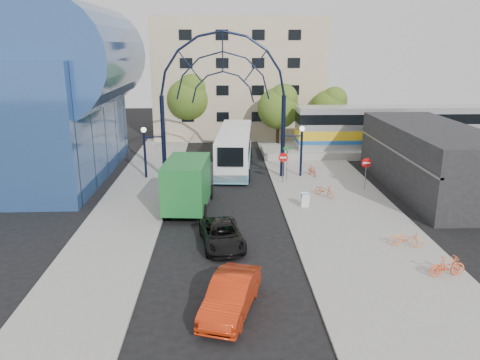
{
  "coord_description": "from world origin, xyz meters",
  "views": [
    {
      "loc": [
        -0.1,
        -24.54,
        11.02
      ],
      "look_at": [
        1.08,
        6.0,
        2.12
      ],
      "focal_mm": 35.0,
      "sensor_mm": 36.0,
      "label": 1
    }
  ],
  "objects_px": {
    "tree_north_a": "(279,106)",
    "bike_near_b": "(312,170)",
    "tree_north_c": "(330,106)",
    "black_suv": "(222,235)",
    "street_name_sign": "(287,157)",
    "do_not_enter_sign": "(366,166)",
    "sandwich_board": "(305,198)",
    "stop_sign": "(283,160)",
    "train_car": "(419,127)",
    "green_truck": "(189,183)",
    "city_bus": "(235,148)",
    "red_sedan": "(231,295)",
    "bike_far_a": "(407,239)",
    "bike_far_c": "(446,267)",
    "bike_far_b": "(448,266)",
    "bike_near_a": "(324,190)",
    "tree_north_b": "(189,96)",
    "gateway_arch": "(223,76)"
  },
  "relations": [
    {
      "from": "gateway_arch",
      "to": "city_bus",
      "type": "xyz_separation_m",
      "value": [
        1.04,
        3.53,
        -6.74
      ]
    },
    {
      "from": "red_sedan",
      "to": "bike_near_b",
      "type": "xyz_separation_m",
      "value": [
        7.42,
        20.88,
        -0.2
      ]
    },
    {
      "from": "train_car",
      "to": "bike_far_c",
      "type": "xyz_separation_m",
      "value": [
        -9.27,
        -26.25,
        -2.34
      ]
    },
    {
      "from": "street_name_sign",
      "to": "bike_near_b",
      "type": "distance_m",
      "value": 3.19
    },
    {
      "from": "do_not_enter_sign",
      "to": "sandwich_board",
      "type": "relative_size",
      "value": 2.51
    },
    {
      "from": "do_not_enter_sign",
      "to": "tree_north_c",
      "type": "xyz_separation_m",
      "value": [
        1.12,
        17.93,
        2.3
      ]
    },
    {
      "from": "train_car",
      "to": "tree_north_a",
      "type": "height_order",
      "value": "tree_north_a"
    },
    {
      "from": "bike_near_a",
      "to": "bike_far_c",
      "type": "bearing_deg",
      "value": -112.12
    },
    {
      "from": "black_suv",
      "to": "bike_far_c",
      "type": "xyz_separation_m",
      "value": [
        10.9,
        -4.19,
        -0.11
      ]
    },
    {
      "from": "train_car",
      "to": "green_truck",
      "type": "xyz_separation_m",
      "value": [
        -22.43,
        -15.55,
        -1.08
      ]
    },
    {
      "from": "train_car",
      "to": "black_suv",
      "type": "height_order",
      "value": "train_car"
    },
    {
      "from": "stop_sign",
      "to": "city_bus",
      "type": "distance_m",
      "value": 6.69
    },
    {
      "from": "stop_sign",
      "to": "do_not_enter_sign",
      "type": "relative_size",
      "value": 1.01
    },
    {
      "from": "city_bus",
      "to": "tree_north_a",
      "type": "bearing_deg",
      "value": 63.37
    },
    {
      "from": "black_suv",
      "to": "tree_north_c",
      "type": "bearing_deg",
      "value": 57.81
    },
    {
      "from": "street_name_sign",
      "to": "bike_far_a",
      "type": "distance_m",
      "value": 14.39
    },
    {
      "from": "bike_near_a",
      "to": "gateway_arch",
      "type": "bearing_deg",
      "value": 105.21
    },
    {
      "from": "tree_north_a",
      "to": "city_bus",
      "type": "distance_m",
      "value": 10.21
    },
    {
      "from": "bike_far_b",
      "to": "bike_near_b",
      "type": "bearing_deg",
      "value": 6.09
    },
    {
      "from": "do_not_enter_sign",
      "to": "green_truck",
      "type": "bearing_deg",
      "value": -165.19
    },
    {
      "from": "stop_sign",
      "to": "train_car",
      "type": "xyz_separation_m",
      "value": [
        15.2,
        10.0,
        0.91
      ]
    },
    {
      "from": "do_not_enter_sign",
      "to": "tree_north_a",
      "type": "relative_size",
      "value": 0.35
    },
    {
      "from": "gateway_arch",
      "to": "tree_north_c",
      "type": "bearing_deg",
      "value": 48.96
    },
    {
      "from": "do_not_enter_sign",
      "to": "city_bus",
      "type": "height_order",
      "value": "city_bus"
    },
    {
      "from": "tree_north_b",
      "to": "bike_near_a",
      "type": "height_order",
      "value": "tree_north_b"
    },
    {
      "from": "tree_north_b",
      "to": "sandwich_board",
      "type": "bearing_deg",
      "value": -68.41
    },
    {
      "from": "do_not_enter_sign",
      "to": "tree_north_b",
      "type": "bearing_deg",
      "value": 126.74
    },
    {
      "from": "city_bus",
      "to": "tree_north_b",
      "type": "bearing_deg",
      "value": 116.18
    },
    {
      "from": "stop_sign",
      "to": "do_not_enter_sign",
      "type": "xyz_separation_m",
      "value": [
        6.2,
        -2.0,
        -0.02
      ]
    },
    {
      "from": "tree_north_b",
      "to": "bike_near_b",
      "type": "distance_m",
      "value": 20.19
    },
    {
      "from": "gateway_arch",
      "to": "bike_far_c",
      "type": "bearing_deg",
      "value": -59.55
    },
    {
      "from": "tree_north_c",
      "to": "bike_far_b",
      "type": "height_order",
      "value": "tree_north_c"
    },
    {
      "from": "bike_far_a",
      "to": "bike_far_c",
      "type": "relative_size",
      "value": 1.09
    },
    {
      "from": "tree_north_c",
      "to": "black_suv",
      "type": "relative_size",
      "value": 1.36
    },
    {
      "from": "red_sedan",
      "to": "tree_north_c",
      "type": "bearing_deg",
      "value": 87.54
    },
    {
      "from": "bike_far_b",
      "to": "bike_far_c",
      "type": "relative_size",
      "value": 1.06
    },
    {
      "from": "train_car",
      "to": "bike_near_b",
      "type": "height_order",
      "value": "train_car"
    },
    {
      "from": "bike_near_a",
      "to": "bike_near_b",
      "type": "distance_m",
      "value": 5.77
    },
    {
      "from": "street_name_sign",
      "to": "train_car",
      "type": "xyz_separation_m",
      "value": [
        14.8,
        9.4,
        0.77
      ]
    },
    {
      "from": "do_not_enter_sign",
      "to": "sandwich_board",
      "type": "height_order",
      "value": "do_not_enter_sign"
    },
    {
      "from": "bike_near_b",
      "to": "city_bus",
      "type": "bearing_deg",
      "value": 137.74
    },
    {
      "from": "do_not_enter_sign",
      "to": "bike_near_a",
      "type": "xyz_separation_m",
      "value": [
        -3.57,
        -1.77,
        -1.38
      ]
    },
    {
      "from": "train_car",
      "to": "bike_near_a",
      "type": "bearing_deg",
      "value": -132.4
    },
    {
      "from": "stop_sign",
      "to": "green_truck",
      "type": "bearing_deg",
      "value": -142.48
    },
    {
      "from": "bike_near_a",
      "to": "bike_far_a",
      "type": "bearing_deg",
      "value": -110.41
    },
    {
      "from": "tree_north_a",
      "to": "bike_near_b",
      "type": "xyz_separation_m",
      "value": [
        1.49,
        -11.93,
        -4.02
      ]
    },
    {
      "from": "street_name_sign",
      "to": "city_bus",
      "type": "distance_m",
      "value": 6.46
    },
    {
      "from": "sandwich_board",
      "to": "city_bus",
      "type": "xyz_separation_m",
      "value": [
        -4.56,
        11.55,
        1.07
      ]
    },
    {
      "from": "street_name_sign",
      "to": "tree_north_a",
      "type": "xyz_separation_m",
      "value": [
        0.92,
        13.33,
        2.48
      ]
    },
    {
      "from": "train_car",
      "to": "bike_far_c",
      "type": "height_order",
      "value": "train_car"
    }
  ]
}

